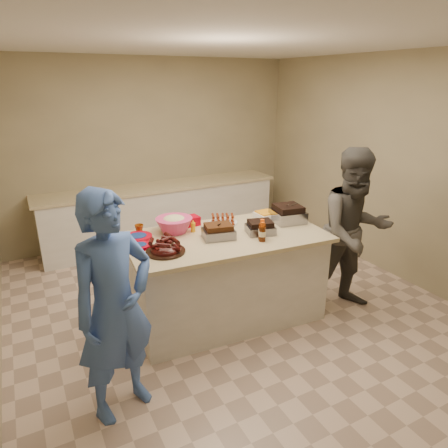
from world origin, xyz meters
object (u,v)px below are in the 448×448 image
rib_platter (166,252)px  coleslaw_bowl (175,232)px  bbq_bottle_b (262,241)px  roasting_pan (287,222)px  guest_blue (125,404)px  island (226,316)px  bbq_bottle_a (262,239)px  plastic_cup (140,232)px  mustard_bottle (193,232)px  guest_gray (345,305)px

rib_platter → coleslaw_bowl: bearing=60.0°
rib_platter → bbq_bottle_b: (0.90, -0.18, 0.00)m
roasting_pan → guest_blue: size_ratio=0.18×
roasting_pan → island: bearing=-168.1°
coleslaw_bowl → bbq_bottle_a: size_ratio=1.82×
guest_blue → plastic_cup: bearing=45.7°
rib_platter → guest_blue: 1.26m
mustard_bottle → plastic_cup: 0.54m
roasting_pan → mustard_bottle: (-1.03, 0.19, 0.00)m
roasting_pan → mustard_bottle: 1.05m
rib_platter → plastic_cup: (-0.06, 0.59, 0.00)m
roasting_pan → bbq_bottle_a: 0.61m
island → guest_blue: size_ratio=1.13×
island → plastic_cup: plastic_cup is taller
bbq_bottle_a → mustard_bottle: bbq_bottle_a is taller
guest_gray → coleslaw_bowl: bearing=169.6°
rib_platter → bbq_bottle_b: size_ratio=1.86×
rib_platter → roasting_pan: rib_platter is taller
roasting_pan → mustard_bottle: size_ratio=2.46×
rib_platter → plastic_cup: size_ratio=3.98×
bbq_bottle_b → plastic_cup: 1.24m
rib_platter → roasting_pan: 1.46m
bbq_bottle_b → plastic_cup: bearing=141.5°
coleslaw_bowl → mustard_bottle: size_ratio=2.88×
coleslaw_bowl → guest_blue: 1.64m
roasting_pan → coleslaw_bowl: 1.23m
bbq_bottle_b → guest_gray: 1.41m
island → rib_platter: bearing=-165.4°
mustard_bottle → bbq_bottle_b: bearing=-47.8°
mustard_bottle → plastic_cup: mustard_bottle is taller
coleslaw_bowl → guest_gray: (1.70, -0.75, -0.93)m
roasting_pan → mustard_bottle: same height
bbq_bottle_a → mustard_bottle: 0.71m
roasting_pan → plastic_cup: size_ratio=3.55×
rib_platter → guest_blue: bearing=-134.6°
bbq_bottle_a → guest_blue: bbq_bottle_a is taller
mustard_bottle → rib_platter: bearing=-139.9°
rib_platter → bbq_bottle_a: (0.92, -0.14, 0.00)m
bbq_bottle_a → bbq_bottle_b: size_ratio=1.07×
island → rib_platter: size_ratio=5.53×
island → mustard_bottle: size_ratio=15.22×
roasting_pan → coleslaw_bowl: (-1.20, 0.28, 0.00)m
coleslaw_bowl → mustard_bottle: coleslaw_bowl is taller
island → guest_blue: island is taller
island → roasting_pan: roasting_pan is taller
guest_blue → coleslaw_bowl: bearing=30.6°
coleslaw_bowl → guest_gray: size_ratio=0.21×
roasting_pan → coleslaw_bowl: bearing=175.9°
guest_gray → bbq_bottle_b: bearing=-174.0°
island → bbq_bottle_a: bbq_bottle_a is taller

